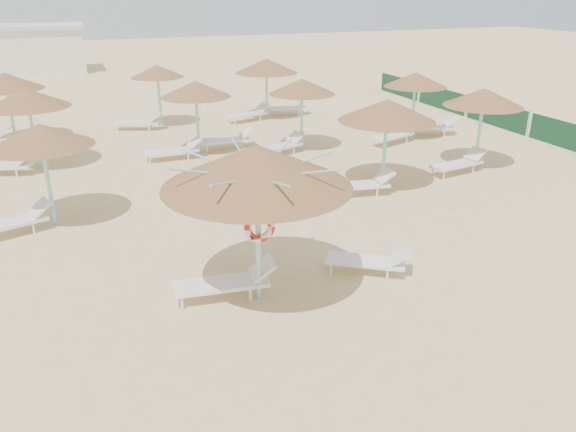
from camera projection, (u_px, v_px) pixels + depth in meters
name	position (u px, v px, depth m)	size (l,w,h in m)	color
ground	(278.00, 289.00, 11.59)	(120.00, 120.00, 0.00)	#DFC687
main_palapa	(257.00, 167.00, 10.17)	(3.54, 3.54, 3.17)	#7EDBD0
lounger_main_a	(228.00, 282.00, 11.16)	(2.09, 0.85, 0.74)	white
lounger_main_b	(371.00, 260.00, 12.10)	(1.82, 1.46, 0.66)	white
palapa_field	(228.00, 91.00, 20.03)	(19.26, 13.38, 2.72)	#7EDBD0
service_hut	(23.00, 49.00, 39.07)	(8.40, 4.40, 3.25)	silver
windbreak_fence	(497.00, 115.00, 24.67)	(0.08, 19.84, 1.10)	#194C32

